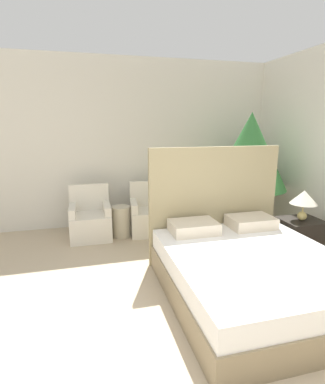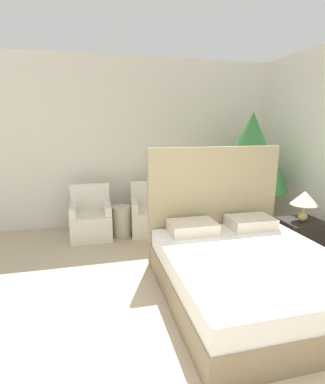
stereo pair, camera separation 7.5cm
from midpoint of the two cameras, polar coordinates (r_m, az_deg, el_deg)
name	(u,v)px [view 1 (the left image)]	position (r m, az deg, el deg)	size (l,w,h in m)	color
wall_back	(133,143)	(5.41, -6.12, 9.18)	(10.00, 0.06, 2.90)	silver
bed	(248,267)	(3.40, 15.31, -13.64)	(1.76, 2.01, 1.51)	#8C7A5B
armchair_near_window_left	(91,222)	(4.93, -13.96, -5.59)	(0.63, 0.59, 0.84)	silver
armchair_near_window_right	(150,217)	(5.03, -2.86, -4.86)	(0.69, 0.65, 0.84)	silver
potted_palm	(250,153)	(5.15, 15.89, 7.21)	(1.23, 1.23, 1.98)	brown
nightstand	(300,238)	(4.53, 24.23, -8.02)	(0.54, 0.46, 0.53)	black
table_lamp	(304,199)	(4.35, 24.88, -1.16)	(0.35, 0.35, 0.41)	tan
side_table	(121,221)	(4.91, -8.30, -5.57)	(0.30, 0.30, 0.50)	#B7AD93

